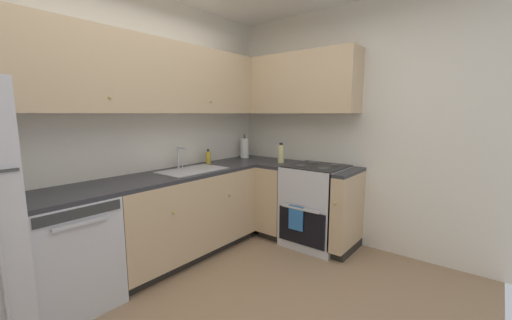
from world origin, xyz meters
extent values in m
cube|color=silver|center=(0.00, 1.49, 1.32)|extent=(3.78, 0.05, 2.63)
cube|color=silver|center=(1.87, 0.00, 1.32)|extent=(0.05, 3.03, 2.63)
cylinder|color=silver|center=(-1.12, 0.72, 0.58)|extent=(0.02, 0.02, 0.64)
cube|color=silver|center=(-0.66, 1.16, 0.43)|extent=(0.60, 0.60, 0.86)
cube|color=#333333|center=(-0.66, 0.86, 0.81)|extent=(0.55, 0.01, 0.07)
cube|color=silver|center=(-0.66, 0.85, 0.74)|extent=(0.36, 0.02, 0.02)
cube|color=tan|center=(0.45, 1.16, 0.47)|extent=(1.59, 0.60, 0.77)
cube|color=black|center=(0.45, 1.19, 0.04)|extent=(1.59, 0.54, 0.09)
sphere|color=tan|center=(0.09, 0.85, 0.62)|extent=(0.02, 0.02, 0.02)
sphere|color=tan|center=(0.80, 0.85, 0.62)|extent=(0.02, 0.02, 0.02)
cube|color=#2D2D33|center=(0.44, 1.16, 0.87)|extent=(2.80, 0.60, 0.03)
cube|color=tan|center=(1.54, 0.71, 0.47)|extent=(0.60, 0.31, 0.77)
cube|color=black|center=(1.57, 0.71, 0.04)|extent=(0.54, 0.31, 0.09)
cube|color=tan|center=(1.54, -0.13, 0.47)|extent=(0.60, 0.15, 0.77)
cube|color=black|center=(1.57, -0.13, 0.04)|extent=(0.54, 0.15, 0.09)
sphere|color=tan|center=(1.23, -0.13, 0.62)|extent=(0.02, 0.02, 0.02)
cube|color=#2D2D33|center=(1.54, 0.71, 0.87)|extent=(0.60, 0.31, 0.03)
cube|color=#2D2D33|center=(1.54, -0.13, 0.87)|extent=(0.60, 0.15, 0.03)
cube|color=silver|center=(1.56, 0.24, 0.45)|extent=(0.64, 0.62, 0.89)
cube|color=black|center=(1.24, 0.24, 0.29)|extent=(0.02, 0.55, 0.37)
cube|color=silver|center=(1.21, 0.24, 0.49)|extent=(0.02, 0.43, 0.02)
cube|color=black|center=(1.56, 0.24, 0.90)|extent=(0.59, 0.60, 0.01)
cube|color=silver|center=(1.87, 0.24, 0.97)|extent=(0.03, 0.60, 0.15)
cylinder|color=#4C4C4C|center=(1.42, 0.10, 0.91)|extent=(0.11, 0.11, 0.01)
cylinder|color=#4C4C4C|center=(1.42, 0.38, 0.91)|extent=(0.11, 0.11, 0.01)
cylinder|color=#4C4C4C|center=(1.70, 0.10, 0.91)|extent=(0.11, 0.11, 0.01)
cylinder|color=#4C4C4C|center=(1.70, 0.38, 0.91)|extent=(0.11, 0.11, 0.01)
cube|color=#2D6BB2|center=(1.21, 0.29, 0.38)|extent=(0.02, 0.17, 0.26)
cube|color=tan|center=(0.28, 1.30, 1.81)|extent=(2.48, 0.32, 0.68)
sphere|color=tan|center=(-0.26, 1.13, 1.60)|extent=(0.02, 0.02, 0.02)
sphere|color=tan|center=(0.83, 1.13, 1.60)|extent=(0.02, 0.02, 0.02)
cube|color=tan|center=(1.68, 0.67, 1.81)|extent=(0.32, 1.59, 0.68)
cube|color=#B7B7BC|center=(0.55, 1.13, 0.89)|extent=(0.67, 0.40, 0.01)
cube|color=gray|center=(0.55, 1.13, 0.85)|extent=(0.61, 0.36, 0.09)
cube|color=#99999E|center=(0.55, 1.13, 0.86)|extent=(0.02, 0.35, 0.06)
cylinder|color=silver|center=(0.55, 1.36, 1.01)|extent=(0.02, 0.02, 0.23)
cylinder|color=silver|center=(0.55, 1.29, 1.11)|extent=(0.02, 0.15, 0.02)
cylinder|color=silver|center=(0.60, 1.36, 0.92)|extent=(0.02, 0.02, 0.06)
cylinder|color=gold|center=(0.96, 1.34, 0.96)|extent=(0.06, 0.06, 0.14)
cylinder|color=#262626|center=(0.96, 1.34, 1.05)|extent=(0.03, 0.03, 0.03)
cylinder|color=white|center=(1.59, 1.32, 1.02)|extent=(0.11, 0.11, 0.26)
cylinder|color=#3F3F3F|center=(1.59, 1.32, 1.04)|extent=(0.02, 0.02, 0.32)
cylinder|color=beige|center=(1.54, 0.71, 1.00)|extent=(0.08, 0.08, 0.21)
cylinder|color=black|center=(1.54, 0.71, 1.12)|extent=(0.04, 0.04, 0.02)
camera|label=1|loc=(-1.48, -1.31, 1.47)|focal=21.53mm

